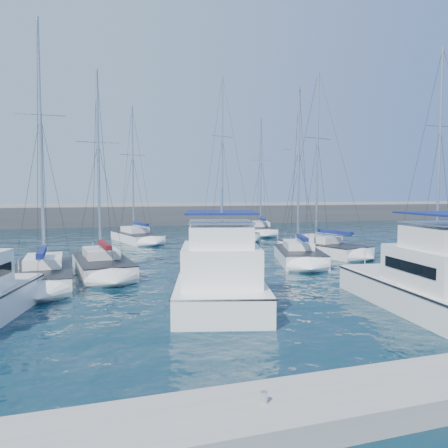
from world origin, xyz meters
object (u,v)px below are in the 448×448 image
object	(u,v)px
sailboat_mid_b	(102,265)
sailboat_back_a	(136,237)
sailboat_mid_c	(299,255)
sailboat_mid_d	(322,248)
sailboat_back_b	(226,234)
sailboat_mid_e	(444,254)
sailboat_back_c	(261,230)
motor_yacht_stbd_inner	(429,285)
motor_yacht_port_inner	(220,280)
sailboat_mid_a	(44,275)

from	to	relation	value
sailboat_mid_b	sailboat_back_a	size ratio (longest dim) A/B	0.91
sailboat_mid_b	sailboat_mid_c	distance (m)	14.03
sailboat_mid_d	sailboat_back_a	world-z (taller)	sailboat_mid_d
sailboat_back_b	sailboat_mid_c	bearing A→B (deg)	-107.59
sailboat_mid_e	sailboat_back_c	world-z (taller)	sailboat_mid_e
sailboat_mid_b	sailboat_mid_e	xyz separation A→B (m)	(24.62, -2.83, 0.04)
sailboat_mid_e	motor_yacht_stbd_inner	bearing A→B (deg)	-136.50
sailboat_mid_c	sailboat_back_c	distance (m)	22.95
motor_yacht_stbd_inner	sailboat_back_c	bearing A→B (deg)	86.11
sailboat_mid_c	sailboat_mid_e	xyz separation A→B (m)	(10.59, -2.87, 0.03)
motor_yacht_port_inner	sailboat_mid_c	bearing A→B (deg)	62.67
sailboat_back_c	motor_yacht_port_inner	bearing A→B (deg)	-99.14
sailboat_mid_a	sailboat_back_c	distance (m)	34.08
sailboat_mid_d	sailboat_back_b	bearing A→B (deg)	91.24
sailboat_mid_b	sailboat_back_b	distance (m)	22.04
sailboat_mid_b	sailboat_mid_c	world-z (taller)	sailboat_mid_c
sailboat_mid_c	sailboat_mid_d	size ratio (longest dim) A/B	0.86
motor_yacht_stbd_inner	sailboat_mid_d	distance (m)	17.68
sailboat_mid_e	sailboat_back_c	distance (m)	25.31
sailboat_mid_b	sailboat_mid_a	bearing A→B (deg)	-147.87
sailboat_mid_b	sailboat_back_c	distance (m)	30.03
sailboat_mid_d	sailboat_mid_e	xyz separation A→B (m)	(6.69, -6.13, 0.01)
sailboat_mid_c	sailboat_mid_b	bearing A→B (deg)	-161.23
sailboat_mid_e	sailboat_back_a	bearing A→B (deg)	135.11
motor_yacht_stbd_inner	sailboat_mid_d	size ratio (longest dim) A/B	0.62
sailboat_mid_c	sailboat_back_c	bearing A→B (deg)	92.67
sailboat_back_b	motor_yacht_stbd_inner	bearing A→B (deg)	-109.51
sailboat_mid_e	sailboat_back_c	size ratio (longest dim) A/B	1.09
sailboat_back_b	sailboat_back_c	distance (m)	8.11
sailboat_mid_b	sailboat_mid_e	size ratio (longest dim) A/B	0.82
sailboat_mid_e	sailboat_back_b	bearing A→B (deg)	118.56
motor_yacht_port_inner	sailboat_mid_d	distance (m)	18.60
motor_yacht_stbd_inner	sailboat_back_b	world-z (taller)	sailboat_back_b
sailboat_mid_c	sailboat_back_c	size ratio (longest dim) A/B	0.89
sailboat_mid_d	sailboat_back_a	xyz separation A→B (m)	(-13.68, 14.46, -0.01)
sailboat_back_a	sailboat_back_c	size ratio (longest dim) A/B	0.98
sailboat_mid_d	sailboat_back_a	size ratio (longest dim) A/B	1.06
sailboat_mid_a	sailboat_back_a	xyz separation A→B (m)	(7.50, 20.26, -0.01)
sailboat_back_c	motor_yacht_stbd_inner	bearing A→B (deg)	-84.77
sailboat_back_a	sailboat_back_b	size ratio (longest dim) A/B	0.80
sailboat_mid_b	sailboat_back_a	distance (m)	18.26
sailboat_mid_a	sailboat_mid_b	world-z (taller)	sailboat_mid_a
sailboat_back_a	sailboat_back_c	distance (m)	16.65
sailboat_mid_c	sailboat_mid_e	world-z (taller)	sailboat_mid_e
sailboat_mid_e	sailboat_back_a	size ratio (longest dim) A/B	1.11
sailboat_mid_c	sailboat_back_a	xyz separation A→B (m)	(-9.78, 17.72, 0.00)
sailboat_mid_b	sailboat_back_c	world-z (taller)	sailboat_back_c
sailboat_mid_c	sailboat_mid_e	size ratio (longest dim) A/B	0.82
sailboat_mid_a	sailboat_back_c	xyz separation A→B (m)	(23.57, 24.61, -0.02)
sailboat_mid_d	sailboat_mid_a	bearing A→B (deg)	-179.43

